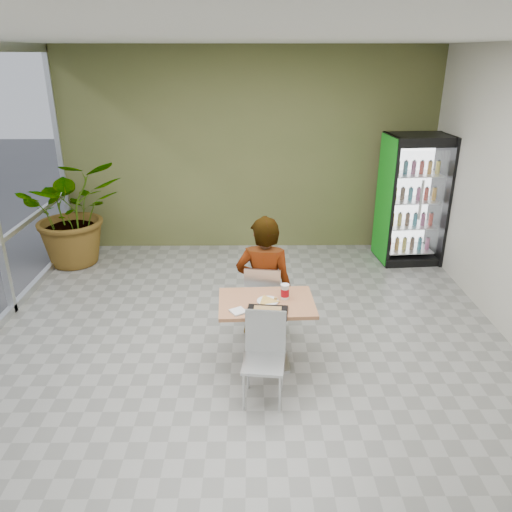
# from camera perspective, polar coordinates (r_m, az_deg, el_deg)

# --- Properties ---
(ground) EXTENTS (7.00, 7.00, 0.00)m
(ground) POSITION_cam_1_polar(r_m,az_deg,el_deg) (5.46, -1.03, -12.09)
(ground) COLOR gray
(ground) RESTS_ON ground
(room_envelope) EXTENTS (6.00, 7.00, 3.20)m
(room_envelope) POSITION_cam_1_polar(r_m,az_deg,el_deg) (4.74, -1.16, 4.09)
(room_envelope) COLOR beige
(room_envelope) RESTS_ON ground
(dining_table) EXTENTS (0.99, 0.71, 0.75)m
(dining_table) POSITION_cam_1_polar(r_m,az_deg,el_deg) (5.15, 1.19, -7.32)
(dining_table) COLOR #B5774D
(dining_table) RESTS_ON ground
(chair_far) EXTENTS (0.45, 0.45, 0.90)m
(chair_far) POSITION_cam_1_polar(r_m,az_deg,el_deg) (5.63, 0.82, -4.65)
(chair_far) COLOR silver
(chair_far) RESTS_ON ground
(chair_near) EXTENTS (0.43, 0.43, 0.87)m
(chair_near) POSITION_cam_1_polar(r_m,az_deg,el_deg) (4.74, 0.98, -10.60)
(chair_near) COLOR silver
(chair_near) RESTS_ON ground
(seated_woman) EXTENTS (0.70, 0.51, 1.76)m
(seated_woman) POSITION_cam_1_polar(r_m,az_deg,el_deg) (5.65, 0.94, -3.96)
(seated_woman) COLOR black
(seated_woman) RESTS_ON ground
(pizza_plate) EXTENTS (0.30, 0.24, 0.03)m
(pizza_plate) POSITION_cam_1_polar(r_m,az_deg,el_deg) (5.04, 1.36, -5.07)
(pizza_plate) COLOR silver
(pizza_plate) RESTS_ON dining_table
(soda_cup) EXTENTS (0.09, 0.09, 0.16)m
(soda_cup) POSITION_cam_1_polar(r_m,az_deg,el_deg) (5.08, 3.33, -4.10)
(soda_cup) COLOR silver
(soda_cup) RESTS_ON dining_table
(napkin_stack) EXTENTS (0.19, 0.19, 0.02)m
(napkin_stack) POSITION_cam_1_polar(r_m,az_deg,el_deg) (4.85, -2.05, -6.34)
(napkin_stack) COLOR silver
(napkin_stack) RESTS_ON dining_table
(cafeteria_tray) EXTENTS (0.42, 0.32, 0.02)m
(cafeteria_tray) POSITION_cam_1_polar(r_m,az_deg,el_deg) (4.82, 1.30, -6.46)
(cafeteria_tray) COLOR black
(cafeteria_tray) RESTS_ON dining_table
(beverage_fridge) EXTENTS (0.96, 0.76, 1.97)m
(beverage_fridge) POSITION_cam_1_polar(r_m,az_deg,el_deg) (8.05, 17.45, 6.15)
(beverage_fridge) COLOR black
(beverage_fridge) RESTS_ON ground
(potted_plant) EXTENTS (1.87, 1.77, 1.65)m
(potted_plant) POSITION_cam_1_polar(r_m,az_deg,el_deg) (8.12, -20.18, 4.77)
(potted_plant) COLOR #296629
(potted_plant) RESTS_ON ground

